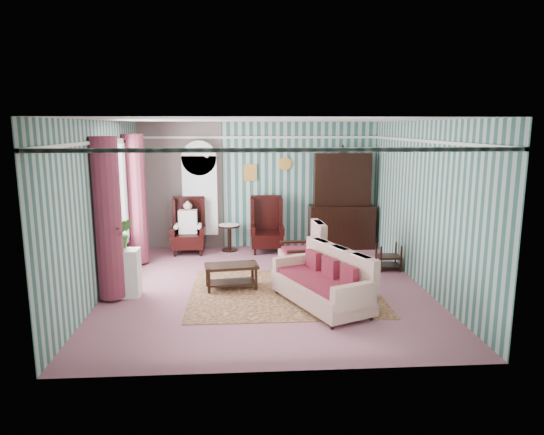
{
  "coord_description": "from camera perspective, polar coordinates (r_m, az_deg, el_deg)",
  "views": [
    {
      "loc": [
        -0.43,
        -8.18,
        2.8
      ],
      "look_at": [
        0.14,
        0.6,
        1.14
      ],
      "focal_mm": 32.0,
      "sensor_mm": 36.0,
      "label": 1
    }
  ],
  "objects": [
    {
      "name": "seated_woman",
      "position": [
        10.92,
        -9.82,
        -1.14
      ],
      "size": [
        0.44,
        0.4,
        1.18
      ],
      "primitive_type": null,
      "color": "white",
      "rests_on": "floor"
    },
    {
      "name": "plant_stand",
      "position": [
        8.47,
        -17.14,
        -6.26
      ],
      "size": [
        0.55,
        0.35,
        0.8
      ],
      "primitive_type": "cube",
      "color": "silver",
      "rests_on": "floor"
    },
    {
      "name": "room_shell",
      "position": [
        8.39,
        -5.03,
        5.23
      ],
      "size": [
        5.53,
        6.02,
        2.91
      ],
      "color": "#335E58",
      "rests_on": "ground"
    },
    {
      "name": "wingback_right",
      "position": [
        10.86,
        -0.61,
        -0.86
      ],
      "size": [
        0.76,
        0.8,
        1.25
      ],
      "primitive_type": "cube",
      "color": "black",
      "rests_on": "floor"
    },
    {
      "name": "floor",
      "position": [
        8.66,
        -0.7,
        -8.19
      ],
      "size": [
        6.0,
        6.0,
        0.0
      ],
      "primitive_type": "plane",
      "color": "#985865",
      "rests_on": "ground"
    },
    {
      "name": "potted_plant_c",
      "position": [
        8.36,
        -17.84,
        -2.18
      ],
      "size": [
        0.31,
        0.31,
        0.43
      ],
      "primitive_type": "imported",
      "rotation": [
        0.0,
        0.0,
        0.38
      ],
      "color": "#244E18",
      "rests_on": "plant_stand"
    },
    {
      "name": "round_side_table",
      "position": [
        11.07,
        -5.05,
        -2.4
      ],
      "size": [
        0.5,
        0.5,
        0.6
      ],
      "primitive_type": "cylinder",
      "color": "black",
      "rests_on": "floor"
    },
    {
      "name": "potted_plant_b",
      "position": [
        8.43,
        -17.1,
        -1.82
      ],
      "size": [
        0.3,
        0.25,
        0.49
      ],
      "primitive_type": "imported",
      "rotation": [
        0.0,
        0.0,
        0.15
      ],
      "color": "#275119",
      "rests_on": "plant_stand"
    },
    {
      "name": "nest_table",
      "position": [
        9.86,
        13.54,
        -4.48
      ],
      "size": [
        0.45,
        0.38,
        0.54
      ],
      "primitive_type": "cube",
      "color": "black",
      "rests_on": "floor"
    },
    {
      "name": "bookcase",
      "position": [
        11.18,
        -8.43,
        1.94
      ],
      "size": [
        0.8,
        0.28,
        2.24
      ],
      "primitive_type": "cube",
      "color": "silver",
      "rests_on": "floor"
    },
    {
      "name": "sofa",
      "position": [
        7.66,
        5.82,
        -6.66
      ],
      "size": [
        1.67,
        2.1,
        1.05
      ],
      "primitive_type": "cube",
      "rotation": [
        0.0,
        0.0,
        1.98
      ],
      "color": "#B4AE8B",
      "rests_on": "floor"
    },
    {
      "name": "rug",
      "position": [
        8.39,
        1.48,
        -8.76
      ],
      "size": [
        3.2,
        2.6,
        0.01
      ],
      "primitive_type": "cube",
      "color": "#4C191F",
      "rests_on": "floor"
    },
    {
      "name": "dresser_hutch",
      "position": [
        11.26,
        8.24,
        2.31
      ],
      "size": [
        1.5,
        0.56,
        2.36
      ],
      "primitive_type": "cube",
      "color": "black",
      "rests_on": "floor"
    },
    {
      "name": "coffee_table",
      "position": [
        8.54,
        -4.8,
        -6.95
      ],
      "size": [
        0.97,
        0.59,
        0.44
      ],
      "primitive_type": "cube",
      "rotation": [
        0.0,
        0.0,
        0.14
      ],
      "color": "black",
      "rests_on": "floor"
    },
    {
      "name": "potted_plant_a",
      "position": [
        8.19,
        -18.06,
        -2.41
      ],
      "size": [
        0.47,
        0.43,
        0.44
      ],
      "primitive_type": "imported",
      "rotation": [
        0.0,
        0.0,
        -0.28
      ],
      "color": "#244F18",
      "rests_on": "plant_stand"
    },
    {
      "name": "wingback_left",
      "position": [
        10.91,
        -9.83,
        -0.96
      ],
      "size": [
        0.76,
        0.8,
        1.25
      ],
      "primitive_type": "cube",
      "color": "black",
      "rests_on": "floor"
    },
    {
      "name": "floral_armchair",
      "position": [
        9.11,
        3.51,
        -3.82
      ],
      "size": [
        0.83,
        0.92,
        1.04
      ],
      "primitive_type": "cube",
      "rotation": [
        0.0,
        0.0,
        1.65
      ],
      "color": "beige",
      "rests_on": "floor"
    }
  ]
}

